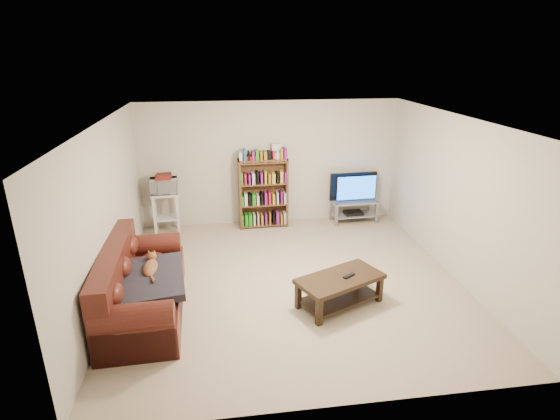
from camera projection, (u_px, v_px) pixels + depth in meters
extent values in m
plane|color=#C3AE91|center=(290.00, 281.00, 6.58)|extent=(5.00, 5.00, 0.00)
plane|color=white|center=(292.00, 120.00, 5.75)|extent=(5.00, 5.00, 0.00)
plane|color=beige|center=(270.00, 163.00, 8.49)|extent=(5.00, 0.00, 5.00)
plane|color=beige|center=(337.00, 300.00, 3.84)|extent=(5.00, 0.00, 5.00)
plane|color=beige|center=(107.00, 215.00, 5.84)|extent=(0.00, 5.00, 5.00)
plane|color=beige|center=(456.00, 198.00, 6.49)|extent=(0.00, 5.00, 5.00)
cube|color=#491A12|center=(145.00, 297.00, 5.75)|extent=(1.02, 2.20, 0.41)
cube|color=#491A12|center=(116.00, 282.00, 5.61)|extent=(0.35, 2.18, 0.91)
cube|color=#491A12|center=(136.00, 338.00, 4.84)|extent=(0.90, 0.28, 0.53)
cube|color=#491A12|center=(152.00, 261.00, 6.62)|extent=(0.90, 0.28, 0.53)
cube|color=#25232C|center=(149.00, 279.00, 5.52)|extent=(0.97, 1.18, 0.19)
cube|color=black|center=(340.00, 279.00, 5.84)|extent=(1.30, 1.01, 0.06)
cube|color=black|center=(339.00, 298.00, 5.94)|extent=(1.17, 0.91, 0.03)
cube|color=black|center=(319.00, 312.00, 5.47)|extent=(0.09, 0.09, 0.36)
cube|color=black|center=(379.00, 289.00, 5.99)|extent=(0.09, 0.09, 0.36)
cube|color=black|center=(298.00, 296.00, 5.83)|extent=(0.09, 0.09, 0.36)
cube|color=black|center=(357.00, 276.00, 6.36)|extent=(0.09, 0.09, 0.36)
cube|color=black|center=(349.00, 276.00, 5.84)|extent=(0.19, 0.15, 0.02)
cube|color=#999EA3|center=(354.00, 201.00, 8.71)|extent=(0.92, 0.45, 0.03)
cube|color=#999EA3|center=(353.00, 215.00, 8.81)|extent=(0.87, 0.43, 0.02)
cube|color=gray|center=(336.00, 216.00, 8.55)|extent=(0.05, 0.05, 0.45)
cube|color=gray|center=(376.00, 213.00, 8.70)|extent=(0.05, 0.05, 0.45)
cube|color=gray|center=(331.00, 210.00, 8.87)|extent=(0.05, 0.05, 0.45)
cube|color=gray|center=(370.00, 207.00, 9.02)|extent=(0.05, 0.05, 0.45)
imported|color=black|center=(355.00, 187.00, 8.61)|extent=(0.97, 0.18, 0.55)
cube|color=black|center=(353.00, 213.00, 8.79)|extent=(0.37, 0.27, 0.06)
cube|color=brown|center=(240.00, 194.00, 8.34)|extent=(0.05, 0.29, 1.36)
cube|color=brown|center=(286.00, 192.00, 8.48)|extent=(0.05, 0.29, 1.36)
cube|color=brown|center=(263.00, 160.00, 8.18)|extent=(0.95, 0.32, 0.03)
cube|color=maroon|center=(252.00, 157.00, 8.13)|extent=(0.28, 0.22, 0.07)
cube|color=silver|center=(165.00, 194.00, 8.06)|extent=(0.52, 0.40, 0.04)
cube|color=silver|center=(167.00, 218.00, 8.22)|extent=(0.47, 0.36, 0.03)
cube|color=silver|center=(155.00, 218.00, 8.03)|extent=(0.05, 0.05, 0.75)
cube|color=silver|center=(178.00, 216.00, 8.11)|extent=(0.05, 0.05, 0.75)
cube|color=silver|center=(155.00, 212.00, 8.28)|extent=(0.05, 0.05, 0.75)
cube|color=silver|center=(178.00, 211.00, 8.37)|extent=(0.05, 0.05, 0.75)
imported|color=silver|center=(164.00, 186.00, 8.01)|extent=(0.51, 0.37, 0.27)
cube|color=maroon|center=(163.00, 177.00, 7.95)|extent=(0.31, 0.28, 0.05)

